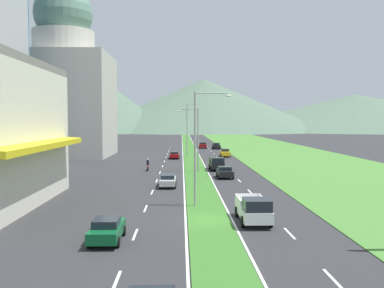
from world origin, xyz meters
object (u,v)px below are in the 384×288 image
(street_lamp_far, at_px, (188,127))
(pickup_truck_1, at_px, (217,164))
(car_6, at_px, (168,180))
(street_lamp_mid, at_px, (196,135))
(motorcycle_rider, at_px, (148,166))
(pickup_truck_0, at_px, (254,210))
(car_2, at_px, (216,146))
(car_8, at_px, (225,153))
(car_0, at_px, (174,155))
(street_lamp_near, at_px, (199,141))
(car_3, at_px, (225,172))
(car_7, at_px, (107,229))
(car_1, at_px, (203,145))

(street_lamp_far, xyz_separation_m, pickup_truck_1, (3.84, -22.91, -5.14))
(car_6, bearing_deg, pickup_truck_1, -23.79)
(street_lamp_mid, distance_m, motorcycle_rider, 8.46)
(street_lamp_mid, xyz_separation_m, motorcycle_rider, (-7.00, 1.40, -4.53))
(street_lamp_mid, height_order, street_lamp_far, street_lamp_far)
(pickup_truck_0, bearing_deg, car_2, 177.30)
(car_8, bearing_deg, street_lamp_far, -90.07)
(car_8, xyz_separation_m, pickup_truck_1, (-3.59, -22.90, 0.18))
(car_0, bearing_deg, street_lamp_near, -176.40)
(car_6, bearing_deg, car_3, -45.42)
(street_lamp_far, distance_m, motorcycle_rider, 24.66)
(street_lamp_far, height_order, car_0, street_lamp_far)
(car_7, bearing_deg, pickup_truck_1, -14.99)
(car_0, xyz_separation_m, pickup_truck_0, (6.59, -51.45, 0.27))
(street_lamp_far, height_order, pickup_truck_0, street_lamp_far)
(car_8, bearing_deg, car_2, 179.73)
(street_lamp_near, relative_size, car_1, 2.37)
(car_6, xyz_separation_m, pickup_truck_0, (6.79, -17.00, 0.27))
(street_lamp_mid, height_order, car_2, street_lamp_mid)
(street_lamp_far, height_order, car_7, street_lamp_far)
(street_lamp_mid, relative_size, car_8, 2.04)
(car_0, height_order, car_8, car_8)
(car_3, bearing_deg, car_1, -179.99)
(pickup_truck_0, bearing_deg, car_8, 176.28)
(car_0, distance_m, car_2, 28.96)
(car_1, xyz_separation_m, car_2, (3.36, -2.79, 0.02))
(street_lamp_near, xyz_separation_m, car_0, (-2.85, 45.34, -5.00))
(car_1, distance_m, car_3, 57.27)
(car_0, bearing_deg, pickup_truck_0, -172.70)
(street_lamp_mid, distance_m, car_8, 25.90)
(car_3, height_order, pickup_truck_0, pickup_truck_0)
(street_lamp_mid, relative_size, pickup_truck_1, 1.69)
(street_lamp_near, bearing_deg, motorcycle_rider, 103.97)
(pickup_truck_1, bearing_deg, car_0, -160.86)
(street_lamp_mid, bearing_deg, car_3, -61.96)
(street_lamp_mid, xyz_separation_m, car_6, (-3.58, -13.74, -4.55))
(car_6, bearing_deg, street_lamp_mid, -14.62)
(street_lamp_mid, bearing_deg, car_6, -104.62)
(car_2, bearing_deg, car_6, -9.68)
(car_3, relative_size, pickup_truck_1, 0.75)
(street_lamp_far, distance_m, car_6, 38.83)
(street_lamp_mid, bearing_deg, car_2, 81.76)
(car_3, bearing_deg, car_8, 174.09)
(car_2, bearing_deg, car_7, -9.29)
(pickup_truck_0, bearing_deg, car_3, 179.14)
(car_2, bearing_deg, street_lamp_mid, -8.24)
(car_0, xyz_separation_m, car_8, (10.19, 3.87, 0.10))
(car_3, bearing_deg, pickup_truck_1, -177.63)
(car_3, height_order, car_7, car_3)
(street_lamp_near, xyz_separation_m, car_1, (4.09, 75.19, -4.93))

